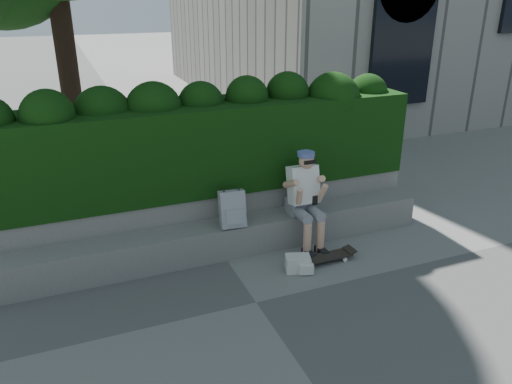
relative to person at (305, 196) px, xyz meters
name	(u,v)px	position (x,y,z in m)	size (l,w,h in m)	color
ground	(256,302)	(-1.15, -1.07, -0.75)	(80.00, 80.00, 0.00)	slate
bench_ledge	(222,239)	(-1.15, 0.18, -0.53)	(6.00, 0.45, 0.45)	gray
planter_wall	(211,215)	(-1.15, 0.66, -0.38)	(6.00, 0.50, 0.75)	gray
hedge	(204,146)	(-1.15, 0.88, 0.60)	(6.00, 1.00, 1.20)	black
person	(305,196)	(0.00, 0.00, 0.00)	(0.40, 0.76, 1.38)	gray
skateboard	(322,258)	(0.01, -0.55, -0.68)	(0.85, 0.23, 0.09)	black
backpack_plaid	(232,209)	(-1.03, 0.08, -0.06)	(0.33, 0.18, 0.49)	#BAB9BF
backpack_ground	(298,263)	(-0.38, -0.60, -0.65)	(0.31, 0.22, 0.20)	beige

